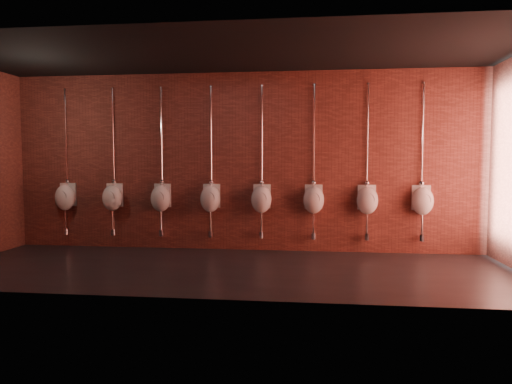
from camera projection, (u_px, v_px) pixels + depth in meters
ground at (228, 269)px, 6.85m from camera, size 8.50×8.50×0.00m
room_shell at (228, 134)px, 6.71m from camera, size 8.54×3.04×3.22m
urinal_0 at (65, 197)px, 8.52m from camera, size 0.38×0.34×2.72m
urinal_1 at (112, 197)px, 8.41m from camera, size 0.38×0.34×2.72m
urinal_2 at (161, 198)px, 8.31m from camera, size 0.38×0.34×2.72m
urinal_3 at (210, 198)px, 8.20m from camera, size 0.38×0.34×2.72m
urinal_4 at (261, 199)px, 8.10m from camera, size 0.38×0.34×2.72m
urinal_5 at (314, 199)px, 7.99m from camera, size 0.38×0.34×2.72m
urinal_6 at (367, 200)px, 7.89m from camera, size 0.38×0.34×2.72m
urinal_7 at (422, 200)px, 7.78m from camera, size 0.38×0.34×2.72m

